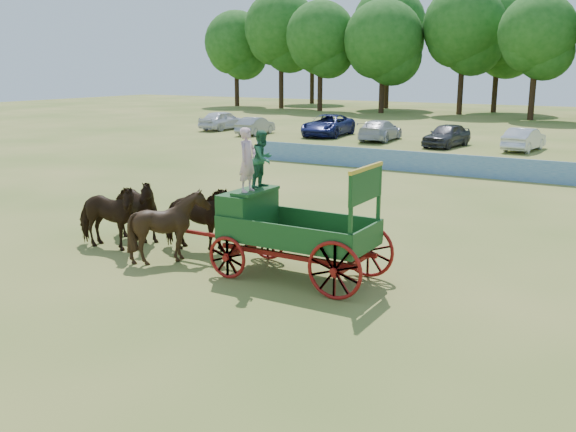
{
  "coord_description": "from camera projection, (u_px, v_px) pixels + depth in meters",
  "views": [
    {
      "loc": [
        6.24,
        -12.89,
        5.23
      ],
      "look_at": [
        -2.28,
        1.57,
        1.3
      ],
      "focal_mm": 40.0,
      "sensor_mm": 36.0,
      "label": 1
    }
  ],
  "objects": [
    {
      "name": "horse_lead_left",
      "position": [
        106.0,
        216.0,
        18.59
      ],
      "size": [
        2.45,
        1.34,
        1.97
      ],
      "primitive_type": "imported",
      "rotation": [
        0.0,
        0.0,
        1.69
      ],
      "color": "black",
      "rests_on": "ground"
    },
    {
      "name": "horse_wheel_right",
      "position": [
        195.0,
        218.0,
        18.33
      ],
      "size": [
        2.49,
        1.47,
        1.97
      ],
      "primitive_type": "imported",
      "rotation": [
        0.0,
        0.0,
        1.75
      ],
      "color": "black",
      "rests_on": "ground"
    },
    {
      "name": "horse_wheel_left",
      "position": [
        170.0,
        226.0,
        17.4
      ],
      "size": [
        2.03,
        1.86,
        1.98
      ],
      "primitive_type": "imported",
      "rotation": [
        0.0,
        0.0,
        1.73
      ],
      "color": "black",
      "rests_on": "ground"
    },
    {
      "name": "sponsor_banner",
      "position": [
        486.0,
        167.0,
        30.57
      ],
      "size": [
        26.0,
        0.08,
        1.05
      ],
      "primitive_type": "cube",
      "color": "#1D5DA0",
      "rests_on": "ground"
    },
    {
      "name": "horse_lead_right",
      "position": [
        133.0,
        209.0,
        19.51
      ],
      "size": [
        2.49,
        1.46,
        1.97
      ],
      "primitive_type": "imported",
      "rotation": [
        0.0,
        0.0,
        1.39
      ],
      "color": "black",
      "rests_on": "ground"
    },
    {
      "name": "farm_dray",
      "position": [
        273.0,
        212.0,
        16.27
      ],
      "size": [
        6.0,
        2.0,
        3.76
      ],
      "color": "maroon",
      "rests_on": "ground"
    },
    {
      "name": "treeline",
      "position": [
        544.0,
        24.0,
        66.62
      ],
      "size": [
        90.0,
        24.11,
        16.07
      ],
      "color": "#382314",
      "rests_on": "ground"
    },
    {
      "name": "parked_cars",
      "position": [
        441.0,
        133.0,
        43.74
      ],
      "size": [
        41.1,
        7.46,
        1.63
      ],
      "color": "silver",
      "rests_on": "ground"
    },
    {
      "name": "ground",
      "position": [
        337.0,
        294.0,
        15.09
      ],
      "size": [
        160.0,
        160.0,
        0.0
      ],
      "primitive_type": "plane",
      "color": "#A38E4A",
      "rests_on": "ground"
    }
  ]
}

